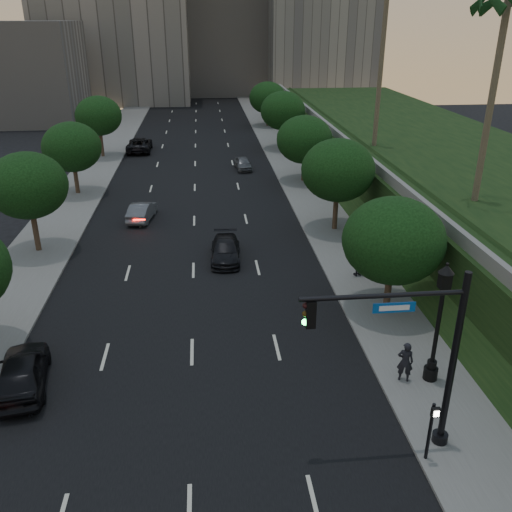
{
  "coord_description": "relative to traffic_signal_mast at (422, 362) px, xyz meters",
  "views": [
    {
      "loc": [
        0.88,
        -16.55,
        14.32
      ],
      "look_at": [
        3.28,
        7.7,
        3.6
      ],
      "focal_mm": 38.0,
      "sensor_mm": 36.0,
      "label": 1
    }
  ],
  "objects": [
    {
      "name": "tree_right_e",
      "position": [
        2.32,
        63.9,
        0.35
      ],
      "size": [
        5.2,
        5.2,
        6.24
      ],
      "color": "#38281C",
      "rests_on": "ground"
    },
    {
      "name": "road_surface",
      "position": [
        -7.98,
        31.9,
        -3.66
      ],
      "size": [
        16.0,
        140.0,
        0.02
      ],
      "primitive_type": "cube",
      "color": "black",
      "rests_on": "ground"
    },
    {
      "name": "sedan_far_left",
      "position": [
        -14.45,
        49.46,
        -2.87
      ],
      "size": [
        2.69,
        5.79,
        1.61
      ],
      "primitive_type": "imported",
      "rotation": [
        0.0,
        0.0,
        3.15
      ],
      "color": "black",
      "rests_on": "ground"
    },
    {
      "name": "pedestrian_a",
      "position": [
        1.04,
        3.69,
        -2.6
      ],
      "size": [
        0.78,
        0.64,
        1.85
      ],
      "primitive_type": "imported",
      "rotation": [
        0.0,
        0.0,
        2.8
      ],
      "color": "black",
      "rests_on": "sidewalk_right"
    },
    {
      "name": "traffic_signal_mast",
      "position": [
        0.0,
        0.0,
        0.0
      ],
      "size": [
        5.68,
        0.56,
        7.0
      ],
      "color": "black",
      "rests_on": "ground"
    },
    {
      "name": "sedan_mid_left",
      "position": [
        -11.96,
        25.6,
        -2.98
      ],
      "size": [
        2.11,
        4.4,
        1.39
      ],
      "primitive_type": "imported",
      "rotation": [
        0.0,
        0.0,
        2.99
      ],
      "color": "#5B5D63",
      "rests_on": "ground"
    },
    {
      "name": "tree_right_a",
      "position": [
        2.32,
        9.9,
        0.35
      ],
      "size": [
        5.2,
        5.2,
        6.24
      ],
      "color": "#38281C",
      "rests_on": "ground"
    },
    {
      "name": "office_block_filler",
      "position": [
        -33.98,
        71.9,
        3.33
      ],
      "size": [
        18.0,
        16.0,
        14.0
      ],
      "primitive_type": "cube",
      "color": "#9C978F",
      "rests_on": "ground"
    },
    {
      "name": "embankment",
      "position": [
        14.02,
        29.9,
        -1.67
      ],
      "size": [
        18.0,
        90.0,
        4.0
      ],
      "primitive_type": "cube",
      "color": "black",
      "rests_on": "ground"
    },
    {
      "name": "parapet_wall",
      "position": [
        5.52,
        29.9,
        0.68
      ],
      "size": [
        0.35,
        90.0,
        0.7
      ],
      "primitive_type": "cube",
      "color": "slate",
      "rests_on": "embankment"
    },
    {
      "name": "tree_left_c",
      "position": [
        -18.28,
        32.9,
        0.53
      ],
      "size": [
        5.0,
        5.0,
        6.34
      ],
      "color": "#38281C",
      "rests_on": "ground"
    },
    {
      "name": "tree_right_b",
      "position": [
        2.32,
        21.9,
        0.84
      ],
      "size": [
        5.2,
        5.2,
        6.74
      ],
      "color": "#38281C",
      "rests_on": "ground"
    },
    {
      "name": "sedan_near_right",
      "position": [
        -5.9,
        17.39,
        -3.01
      ],
      "size": [
        2.08,
        4.63,
        1.32
      ],
      "primitive_type": "imported",
      "rotation": [
        0.0,
        0.0,
        -0.05
      ],
      "color": "black",
      "rests_on": "ground"
    },
    {
      "name": "street_lamp",
      "position": [
        2.21,
        3.67,
        -1.04
      ],
      "size": [
        0.64,
        0.64,
        5.62
      ],
      "color": "black",
      "rests_on": "ground"
    },
    {
      "name": "tree_left_d",
      "position": [
        -18.28,
        46.9,
        0.9
      ],
      "size": [
        5.0,
        5.0,
        6.71
      ],
      "color": "#38281C",
      "rests_on": "ground"
    },
    {
      "name": "sidewalk_right",
      "position": [
        2.27,
        31.9,
        -3.6
      ],
      "size": [
        4.5,
        140.0,
        0.15
      ],
      "primitive_type": "cube",
      "color": "slate",
      "rests_on": "ground"
    },
    {
      "name": "office_block_left",
      "position": [
        -21.98,
        93.9,
        12.33
      ],
      "size": [
        26.0,
        20.0,
        32.0
      ],
      "primitive_type": "cube",
      "color": "gray",
      "rests_on": "ground"
    },
    {
      "name": "tree_right_c",
      "position": [
        2.32,
        34.9,
        0.35
      ],
      "size": [
        5.2,
        5.2,
        6.24
      ],
      "color": "#38281C",
      "rests_on": "ground"
    },
    {
      "name": "sidewalk_left",
      "position": [
        -18.23,
        31.9,
        -3.6
      ],
      "size": [
        4.5,
        140.0,
        0.15
      ],
      "primitive_type": "cube",
      "color": "slate",
      "rests_on": "ground"
    },
    {
      "name": "tree_left_b",
      "position": [
        -18.28,
        19.9,
        0.9
      ],
      "size": [
        5.0,
        5.0,
        6.71
      ],
      "color": "#38281C",
      "rests_on": "ground"
    },
    {
      "name": "pedestrian_c",
      "position": [
        1.9,
        13.92,
        -2.58
      ],
      "size": [
        1.19,
        0.72,
        1.89
      ],
      "primitive_type": "imported",
      "rotation": [
        0.0,
        0.0,
        3.4
      ],
      "color": "black",
      "rests_on": "sidewalk_right"
    },
    {
      "name": "tree_right_d",
      "position": [
        2.32,
        48.9,
        0.84
      ],
      "size": [
        5.2,
        5.2,
        6.74
      ],
      "color": "#38281C",
      "rests_on": "ground"
    },
    {
      "name": "sedan_far_right",
      "position": [
        -3.03,
        40.06,
        -3.04
      ],
      "size": [
        1.81,
        3.84,
        1.27
      ],
      "primitive_type": "imported",
      "rotation": [
        0.0,
        0.0,
        0.09
      ],
      "color": "#575A5E",
      "rests_on": "ground"
    },
    {
      "name": "pedestrian_signal",
      "position": [
        0.27,
        -0.8,
        -2.11
      ],
      "size": [
        0.3,
        0.33,
        2.5
      ],
      "color": "black",
      "rests_on": "ground"
    },
    {
      "name": "ground",
      "position": [
        -7.98,
        1.9,
        -3.67
      ],
      "size": [
        160.0,
        160.0,
        0.0
      ],
      "primitive_type": "plane",
      "color": "black",
      "rests_on": "ground"
    },
    {
      "name": "office_block_mid",
      "position": [
        -1.98,
        103.9,
        9.33
      ],
      "size": [
        22.0,
        18.0,
        26.0
      ],
      "primitive_type": "cube",
      "color": "#9C978F",
      "rests_on": "ground"
    },
    {
      "name": "sedan_near_left",
      "position": [
        -14.98,
        4.95,
        -2.86
      ],
      "size": [
        2.68,
        5.02,
        1.62
      ],
      "primitive_type": "imported",
      "rotation": [
        0.0,
        0.0,
        3.31
      ],
      "color": "black",
      "rests_on": "ground"
    },
    {
      "name": "pedestrian_b",
      "position": [
        3.0,
        13.96,
        -2.76
      ],
      "size": [
        0.79,
        0.64,
        1.53
      ],
      "primitive_type": "imported",
      "rotation": [
        0.0,
        0.0,
        3.06
      ],
      "color": "black",
      "rests_on": "sidewalk_right"
    }
  ]
}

